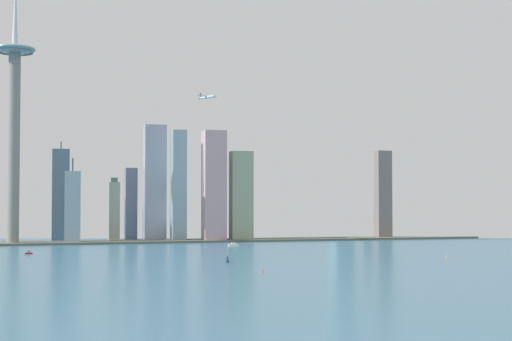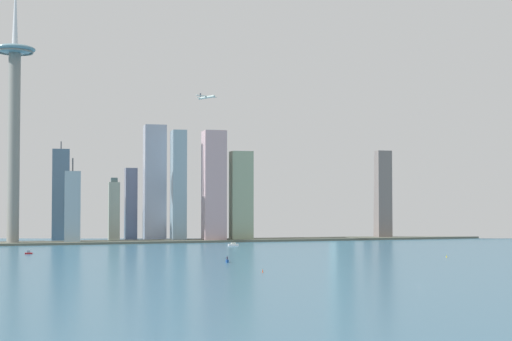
{
  "view_description": "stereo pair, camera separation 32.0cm",
  "coord_description": "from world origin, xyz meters",
  "px_view_note": "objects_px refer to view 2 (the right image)",
  "views": [
    {
      "loc": [
        -223.81,
        -436.91,
        56.28
      ],
      "look_at": [
        21.16,
        489.39,
        89.56
      ],
      "focal_mm": 52.45,
      "sensor_mm": 36.0,
      "label": 1
    },
    {
      "loc": [
        -223.5,
        -437.0,
        56.28
      ],
      "look_at": [
        21.16,
        489.39,
        89.56
      ],
      "focal_mm": 52.45,
      "sensor_mm": 36.0,
      "label": 2
    }
  ],
  "objects_px": {
    "skyscraper_3": "(131,204)",
    "airplane": "(207,97)",
    "skyscraper_2": "(72,207)",
    "channel_buoy_1": "(446,256)",
    "skyscraper_8": "(214,186)",
    "skyscraper_1": "(155,183)",
    "skyscraper_4": "(61,195)",
    "skyscraper_10": "(178,186)",
    "skyscraper_5": "(114,211)",
    "observation_tower": "(14,105)",
    "boat_4": "(29,253)",
    "channel_buoy_0": "(263,271)",
    "skyscraper_11": "(382,195)",
    "skyscraper_0": "(370,211)",
    "skyscraper_6": "(241,196)",
    "boat_3": "(233,245)",
    "skyscraper_7": "(342,175)",
    "boat_2": "(227,260)"
  },
  "relations": [
    {
      "from": "boat_3",
      "to": "boat_4",
      "type": "relative_size",
      "value": 1.6
    },
    {
      "from": "skyscraper_11",
      "to": "skyscraper_6",
      "type": "bearing_deg",
      "value": -178.98
    },
    {
      "from": "skyscraper_0",
      "to": "boat_4",
      "type": "bearing_deg",
      "value": -154.63
    },
    {
      "from": "boat_2",
      "to": "skyscraper_0",
      "type": "bearing_deg",
      "value": 143.16
    },
    {
      "from": "skyscraper_10",
      "to": "skyscraper_4",
      "type": "bearing_deg",
      "value": 161.81
    },
    {
      "from": "skyscraper_8",
      "to": "skyscraper_11",
      "type": "bearing_deg",
      "value": 1.43
    },
    {
      "from": "skyscraper_0",
      "to": "skyscraper_3",
      "type": "height_order",
      "value": "skyscraper_3"
    },
    {
      "from": "skyscraper_3",
      "to": "airplane",
      "type": "height_order",
      "value": "airplane"
    },
    {
      "from": "skyscraper_8",
      "to": "skyscraper_5",
      "type": "bearing_deg",
      "value": 169.65
    },
    {
      "from": "observation_tower",
      "to": "boat_3",
      "type": "distance_m",
      "value": 306.14
    },
    {
      "from": "skyscraper_1",
      "to": "skyscraper_4",
      "type": "bearing_deg",
      "value": 168.85
    },
    {
      "from": "skyscraper_10",
      "to": "skyscraper_5",
      "type": "bearing_deg",
      "value": 176.58
    },
    {
      "from": "skyscraper_10",
      "to": "boat_2",
      "type": "relative_size",
      "value": 22.42
    },
    {
      "from": "skyscraper_7",
      "to": "skyscraper_8",
      "type": "bearing_deg",
      "value": -163.12
    },
    {
      "from": "boat_4",
      "to": "skyscraper_2",
      "type": "bearing_deg",
      "value": 74.88
    },
    {
      "from": "skyscraper_4",
      "to": "channel_buoy_1",
      "type": "distance_m",
      "value": 499.8
    },
    {
      "from": "channel_buoy_0",
      "to": "airplane",
      "type": "bearing_deg",
      "value": 85.6
    },
    {
      "from": "boat_2",
      "to": "channel_buoy_0",
      "type": "bearing_deg",
      "value": 6.74
    },
    {
      "from": "skyscraper_2",
      "to": "skyscraper_3",
      "type": "bearing_deg",
      "value": 44.01
    },
    {
      "from": "boat_2",
      "to": "boat_3",
      "type": "relative_size",
      "value": 0.54
    },
    {
      "from": "skyscraper_0",
      "to": "channel_buoy_1",
      "type": "bearing_deg",
      "value": -102.44
    },
    {
      "from": "skyscraper_6",
      "to": "skyscraper_8",
      "type": "xyz_separation_m",
      "value": [
        -35.59,
        -2.28,
        12.56
      ]
    },
    {
      "from": "observation_tower",
      "to": "skyscraper_4",
      "type": "distance_m",
      "value": 135.35
    },
    {
      "from": "skyscraper_2",
      "to": "skyscraper_11",
      "type": "height_order",
      "value": "skyscraper_11"
    },
    {
      "from": "skyscraper_5",
      "to": "channel_buoy_1",
      "type": "xyz_separation_m",
      "value": [
        280.62,
        -315.22,
        -36.84
      ]
    },
    {
      "from": "skyscraper_1",
      "to": "skyscraper_3",
      "type": "distance_m",
      "value": 50.79
    },
    {
      "from": "observation_tower",
      "to": "channel_buoy_1",
      "type": "height_order",
      "value": "observation_tower"
    },
    {
      "from": "observation_tower",
      "to": "boat_4",
      "type": "bearing_deg",
      "value": -81.19
    },
    {
      "from": "skyscraper_6",
      "to": "skyscraper_10",
      "type": "height_order",
      "value": "skyscraper_10"
    },
    {
      "from": "observation_tower",
      "to": "skyscraper_11",
      "type": "distance_m",
      "value": 481.43
    },
    {
      "from": "skyscraper_4",
      "to": "boat_3",
      "type": "bearing_deg",
      "value": -38.82
    },
    {
      "from": "skyscraper_5",
      "to": "skyscraper_10",
      "type": "bearing_deg",
      "value": -3.42
    },
    {
      "from": "skyscraper_11",
      "to": "skyscraper_10",
      "type": "bearing_deg",
      "value": 177.54
    },
    {
      "from": "skyscraper_2",
      "to": "airplane",
      "type": "bearing_deg",
      "value": -7.63
    },
    {
      "from": "skyscraper_8",
      "to": "boat_3",
      "type": "xyz_separation_m",
      "value": [
        4.51,
        -88.34,
        -67.8
      ]
    },
    {
      "from": "skyscraper_11",
      "to": "channel_buoy_1",
      "type": "xyz_separation_m",
      "value": [
        -71.31,
        -298.75,
        -57.42
      ]
    },
    {
      "from": "skyscraper_0",
      "to": "channel_buoy_1",
      "type": "xyz_separation_m",
      "value": [
        -78.41,
        -355.33,
        -35.1
      ]
    },
    {
      "from": "skyscraper_2",
      "to": "skyscraper_8",
      "type": "relative_size",
      "value": 0.74
    },
    {
      "from": "channel_buoy_0",
      "to": "skyscraper_8",
      "type": "bearing_deg",
      "value": 83.85
    },
    {
      "from": "skyscraper_3",
      "to": "skyscraper_6",
      "type": "xyz_separation_m",
      "value": [
        131.8,
        -72.58,
        9.96
      ]
    },
    {
      "from": "observation_tower",
      "to": "channel_buoy_0",
      "type": "height_order",
      "value": "observation_tower"
    },
    {
      "from": "skyscraper_2",
      "to": "channel_buoy_1",
      "type": "height_order",
      "value": "skyscraper_2"
    },
    {
      "from": "skyscraper_7",
      "to": "boat_4",
      "type": "distance_m",
      "value": 468.56
    },
    {
      "from": "skyscraper_5",
      "to": "channel_buoy_1",
      "type": "bearing_deg",
      "value": -48.32
    },
    {
      "from": "skyscraper_2",
      "to": "channel_buoy_1",
      "type": "distance_m",
      "value": 445.16
    },
    {
      "from": "skyscraper_2",
      "to": "boat_3",
      "type": "distance_m",
      "value": 202.45
    },
    {
      "from": "skyscraper_6",
      "to": "skyscraper_11",
      "type": "bearing_deg",
      "value": 1.02
    },
    {
      "from": "skyscraper_8",
      "to": "skyscraper_4",
      "type": "bearing_deg",
      "value": 160.81
    },
    {
      "from": "skyscraper_1",
      "to": "boat_2",
      "type": "bearing_deg",
      "value": -86.46
    },
    {
      "from": "skyscraper_2",
      "to": "airplane",
      "type": "xyz_separation_m",
      "value": [
        158.72,
        -21.27,
        134.88
      ]
    }
  ]
}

